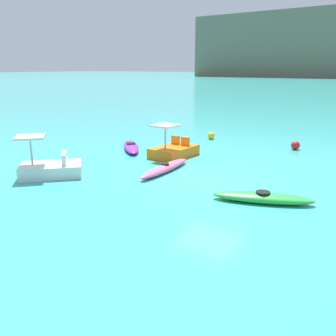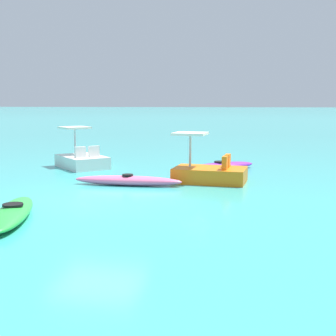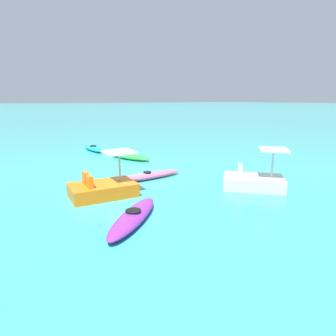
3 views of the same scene
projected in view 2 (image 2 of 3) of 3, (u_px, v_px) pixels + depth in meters
The scene contains 6 objects.
ground_plane at pixel (97, 200), 12.61m from camera, with size 600.00×600.00×0.00m, color #38ADA8.
kayak_pink at pixel (128, 181), 14.77m from camera, with size 0.71×3.61×0.37m.
kayak_green at pixel (13, 212), 10.44m from camera, with size 3.34×1.82×0.37m.
kayak_purple at pixel (220, 166), 18.08m from camera, with size 2.84×2.95×0.37m.
pedal_boat_white at pixel (82, 160), 18.81m from camera, with size 2.75×2.76×1.68m.
pedal_boat_orange at pixel (209, 172), 15.37m from camera, with size 1.65×2.53×1.68m.
Camera 2 is at (11.68, 4.49, 2.66)m, focal length 48.36 mm.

